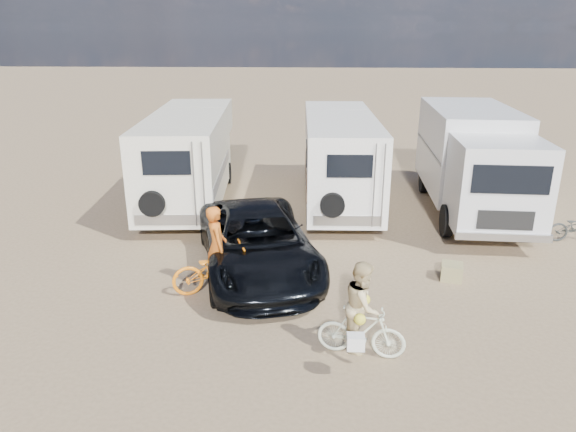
{
  "coord_description": "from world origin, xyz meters",
  "views": [
    {
      "loc": [
        -1.31,
        -9.59,
        5.5
      ],
      "look_at": [
        -1.89,
        2.17,
        1.3
      ],
      "focal_mm": 33.02,
      "sensor_mm": 36.0,
      "label": 1
    }
  ],
  "objects_px": {
    "box_truck": "(474,164)",
    "bike_woman": "(361,332)",
    "rv_main": "(339,161)",
    "rv_left": "(190,159)",
    "bike_man": "(218,269)",
    "rider_woman": "(362,315)",
    "dark_suv": "(257,242)",
    "cooler": "(294,267)",
    "rider_man": "(217,254)",
    "crate": "(452,272)"
  },
  "relations": [
    {
      "from": "rider_woman",
      "to": "crate",
      "type": "bearing_deg",
      "value": -25.35
    },
    {
      "from": "rv_left",
      "to": "dark_suv",
      "type": "bearing_deg",
      "value": -66.57
    },
    {
      "from": "rv_left",
      "to": "crate",
      "type": "height_order",
      "value": "rv_left"
    },
    {
      "from": "bike_woman",
      "to": "bike_man",
      "type": "bearing_deg",
      "value": 63.49
    },
    {
      "from": "box_truck",
      "to": "crate",
      "type": "bearing_deg",
      "value": -106.6
    },
    {
      "from": "bike_woman",
      "to": "crate",
      "type": "relative_size",
      "value": 3.3
    },
    {
      "from": "rv_main",
      "to": "bike_man",
      "type": "bearing_deg",
      "value": -115.94
    },
    {
      "from": "bike_man",
      "to": "rider_man",
      "type": "relative_size",
      "value": 1.12
    },
    {
      "from": "box_truck",
      "to": "rider_woman",
      "type": "distance_m",
      "value": 8.91
    },
    {
      "from": "rv_left",
      "to": "bike_man",
      "type": "xyz_separation_m",
      "value": [
        1.99,
        -6.28,
        -0.93
      ]
    },
    {
      "from": "rv_main",
      "to": "box_truck",
      "type": "relative_size",
      "value": 0.98
    },
    {
      "from": "cooler",
      "to": "crate",
      "type": "height_order",
      "value": "cooler"
    },
    {
      "from": "rv_left",
      "to": "rider_woman",
      "type": "xyz_separation_m",
      "value": [
        4.93,
        -8.58,
        -0.65
      ]
    },
    {
      "from": "rv_main",
      "to": "box_truck",
      "type": "xyz_separation_m",
      "value": [
        4.07,
        -0.75,
        0.14
      ]
    },
    {
      "from": "crate",
      "to": "rider_woman",
      "type": "bearing_deg",
      "value": -126.88
    },
    {
      "from": "rv_left",
      "to": "box_truck",
      "type": "height_order",
      "value": "box_truck"
    },
    {
      "from": "rv_left",
      "to": "bike_woman",
      "type": "xyz_separation_m",
      "value": [
        4.93,
        -8.58,
        -0.99
      ]
    },
    {
      "from": "bike_woman",
      "to": "crate",
      "type": "distance_m",
      "value": 3.92
    },
    {
      "from": "bike_woman",
      "to": "rider_man",
      "type": "bearing_deg",
      "value": 63.49
    },
    {
      "from": "bike_man",
      "to": "rider_woman",
      "type": "xyz_separation_m",
      "value": [
        2.94,
        -2.3,
        0.28
      ]
    },
    {
      "from": "dark_suv",
      "to": "cooler",
      "type": "xyz_separation_m",
      "value": [
        0.88,
        -0.23,
        -0.52
      ]
    },
    {
      "from": "rider_man",
      "to": "rv_left",
      "type": "bearing_deg",
      "value": -2.48
    },
    {
      "from": "rv_main",
      "to": "bike_woman",
      "type": "relative_size",
      "value": 4.45
    },
    {
      "from": "rv_main",
      "to": "rv_left",
      "type": "xyz_separation_m",
      "value": [
        -4.88,
        -0.08,
        0.02
      ]
    },
    {
      "from": "box_truck",
      "to": "dark_suv",
      "type": "relative_size",
      "value": 1.33
    },
    {
      "from": "rv_left",
      "to": "bike_woman",
      "type": "relative_size",
      "value": 4.66
    },
    {
      "from": "box_truck",
      "to": "crate",
      "type": "relative_size",
      "value": 15.03
    },
    {
      "from": "rider_man",
      "to": "crate",
      "type": "xyz_separation_m",
      "value": [
        5.28,
        0.83,
        -0.7
      ]
    },
    {
      "from": "bike_man",
      "to": "bike_woman",
      "type": "xyz_separation_m",
      "value": [
        2.94,
        -2.3,
        -0.06
      ]
    },
    {
      "from": "rv_main",
      "to": "crate",
      "type": "height_order",
      "value": "rv_main"
    },
    {
      "from": "bike_man",
      "to": "cooler",
      "type": "bearing_deg",
      "value": -83.25
    },
    {
      "from": "dark_suv",
      "to": "bike_woman",
      "type": "xyz_separation_m",
      "value": [
        2.19,
        -3.35,
        -0.27
      ]
    },
    {
      "from": "box_truck",
      "to": "rider_woman",
      "type": "xyz_separation_m",
      "value": [
        -4.02,
        -7.91,
        -0.76
      ]
    },
    {
      "from": "box_truck",
      "to": "cooler",
      "type": "relative_size",
      "value": 12.72
    },
    {
      "from": "rv_main",
      "to": "crate",
      "type": "relative_size",
      "value": 14.68
    },
    {
      "from": "bike_man",
      "to": "crate",
      "type": "relative_size",
      "value": 4.23
    },
    {
      "from": "box_truck",
      "to": "bike_man",
      "type": "height_order",
      "value": "box_truck"
    },
    {
      "from": "bike_man",
      "to": "rider_woman",
      "type": "bearing_deg",
      "value": -148.13
    },
    {
      "from": "rider_woman",
      "to": "rv_main",
      "type": "bearing_deg",
      "value": 11.85
    },
    {
      "from": "bike_woman",
      "to": "rider_man",
      "type": "distance_m",
      "value": 3.75
    },
    {
      "from": "box_truck",
      "to": "rider_woman",
      "type": "bearing_deg",
      "value": -114.27
    },
    {
      "from": "bike_man",
      "to": "rv_left",
      "type": "bearing_deg",
      "value": -2.48
    },
    {
      "from": "dark_suv",
      "to": "rider_man",
      "type": "relative_size",
      "value": 2.99
    },
    {
      "from": "rv_main",
      "to": "rv_left",
      "type": "distance_m",
      "value": 4.88
    },
    {
      "from": "rv_main",
      "to": "bike_man",
      "type": "height_order",
      "value": "rv_main"
    },
    {
      "from": "rv_main",
      "to": "rider_woman",
      "type": "height_order",
      "value": "rv_main"
    },
    {
      "from": "dark_suv",
      "to": "bike_woman",
      "type": "bearing_deg",
      "value": -71.53
    },
    {
      "from": "box_truck",
      "to": "bike_woman",
      "type": "height_order",
      "value": "box_truck"
    },
    {
      "from": "rv_main",
      "to": "rider_man",
      "type": "height_order",
      "value": "rv_main"
    },
    {
      "from": "dark_suv",
      "to": "crate",
      "type": "height_order",
      "value": "dark_suv"
    }
  ]
}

